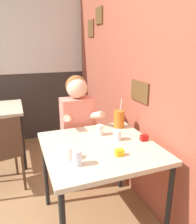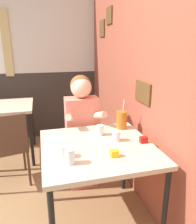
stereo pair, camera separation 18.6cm
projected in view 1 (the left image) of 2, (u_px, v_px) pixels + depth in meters
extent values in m
cube|color=#9E4C38|center=(115.00, 61.00, 2.56)|extent=(0.06, 4.45, 2.70)
cube|color=brown|center=(99.00, 16.00, 2.74)|extent=(0.02, 0.22, 0.20)
cube|color=brown|center=(91.00, 28.00, 3.07)|extent=(0.02, 0.22, 0.22)
cube|color=brown|center=(140.00, 92.00, 2.03)|extent=(0.02, 0.29, 0.19)
cube|color=silver|center=(7.00, 18.00, 3.13)|extent=(5.21, 0.06, 1.60)
cube|color=#332D28|center=(17.00, 108.00, 3.53)|extent=(5.21, 0.06, 1.10)
cube|color=beige|center=(100.00, 147.00, 1.76)|extent=(0.88, 0.88, 0.04)
cylinder|color=black|center=(169.00, 207.00, 1.65)|extent=(0.04, 0.04, 0.73)
cylinder|color=black|center=(46.00, 172.00, 2.09)|extent=(0.04, 0.04, 0.73)
cylinder|color=black|center=(121.00, 158.00, 2.37)|extent=(0.04, 0.04, 0.73)
cylinder|color=black|center=(23.00, 143.00, 2.70)|extent=(0.04, 0.04, 0.73)
cylinder|color=black|center=(21.00, 126.00, 3.29)|extent=(0.04, 0.04, 0.73)
cube|color=#4C3323|center=(0.00, 151.00, 2.34)|extent=(0.47, 0.47, 0.04)
cube|color=#4C3323|center=(0.00, 139.00, 2.12)|extent=(0.40, 0.11, 0.40)
cylinder|color=#4C3323|center=(16.00, 159.00, 2.64)|extent=(0.03, 0.03, 0.43)
cylinder|color=#4C3323|center=(24.00, 173.00, 2.35)|extent=(0.03, 0.03, 0.43)
cube|color=#EA7F6B|center=(79.00, 167.00, 2.44)|extent=(0.31, 0.20, 0.46)
cube|color=#EA7F6B|center=(78.00, 124.00, 2.29)|extent=(0.34, 0.20, 0.56)
sphere|color=brown|center=(76.00, 86.00, 2.19)|extent=(0.21, 0.21, 0.21)
sphere|color=beige|center=(77.00, 88.00, 2.17)|extent=(0.21, 0.21, 0.21)
cylinder|color=beige|center=(68.00, 119.00, 2.08)|extent=(0.14, 0.27, 0.15)
cylinder|color=beige|center=(95.00, 115.00, 2.17)|extent=(0.14, 0.27, 0.15)
cylinder|color=#C6661E|center=(119.00, 119.00, 2.11)|extent=(0.10, 0.10, 0.17)
cylinder|color=white|center=(121.00, 106.00, 2.07)|extent=(0.01, 0.04, 0.14)
cylinder|color=silver|center=(117.00, 135.00, 1.84)|extent=(0.07, 0.07, 0.09)
cylinder|color=silver|center=(68.00, 153.00, 1.53)|extent=(0.07, 0.07, 0.09)
cylinder|color=silver|center=(100.00, 130.00, 1.94)|extent=(0.07, 0.07, 0.09)
cylinder|color=silver|center=(77.00, 158.00, 1.45)|extent=(0.07, 0.07, 0.11)
cube|color=#B7140F|center=(144.00, 138.00, 1.83)|extent=(0.06, 0.04, 0.05)
cube|color=yellow|center=(119.00, 152.00, 1.58)|extent=(0.06, 0.04, 0.05)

